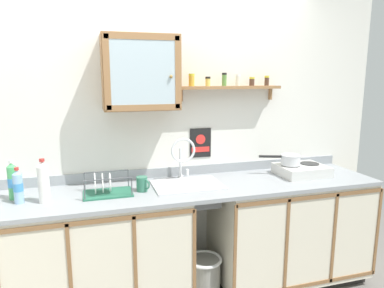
{
  "coord_description": "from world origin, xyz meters",
  "views": [
    {
      "loc": [
        -0.63,
        -2.26,
        1.77
      ],
      "look_at": [
        0.15,
        0.38,
        1.24
      ],
      "focal_mm": 32.91,
      "sensor_mm": 36.0,
      "label": 1
    }
  ],
  "objects_px": {
    "bottle_water_blue_0": "(18,187)",
    "mug": "(142,184)",
    "dish_rack": "(106,189)",
    "saucepan": "(290,159)",
    "bottle_opaque_white_2": "(44,183)",
    "sink": "(187,187)",
    "bottle_soda_green_1": "(13,181)",
    "wall_cabinet": "(141,73)",
    "hot_plate_stove": "(301,170)",
    "trash_bin": "(204,278)",
    "warning_sign": "(200,143)"
  },
  "relations": [
    {
      "from": "trash_bin",
      "to": "bottle_soda_green_1",
      "type": "bearing_deg",
      "value": 173.63
    },
    {
      "from": "wall_cabinet",
      "to": "hot_plate_stove",
      "type": "bearing_deg",
      "value": -6.03
    },
    {
      "from": "sink",
      "to": "bottle_soda_green_1",
      "type": "xyz_separation_m",
      "value": [
        -1.23,
        0.02,
        0.15
      ]
    },
    {
      "from": "saucepan",
      "to": "mug",
      "type": "height_order",
      "value": "saucepan"
    },
    {
      "from": "dish_rack",
      "to": "mug",
      "type": "xyz_separation_m",
      "value": [
        0.26,
        -0.0,
        0.02
      ]
    },
    {
      "from": "saucepan",
      "to": "wall_cabinet",
      "type": "relative_size",
      "value": 0.61
    },
    {
      "from": "saucepan",
      "to": "mug",
      "type": "distance_m",
      "value": 1.29
    },
    {
      "from": "bottle_water_blue_0",
      "to": "dish_rack",
      "type": "relative_size",
      "value": 0.72
    },
    {
      "from": "hot_plate_stove",
      "to": "sink",
      "type": "bearing_deg",
      "value": 179.66
    },
    {
      "from": "wall_cabinet",
      "to": "saucepan",
      "type": "bearing_deg",
      "value": -5.29
    },
    {
      "from": "dish_rack",
      "to": "hot_plate_stove",
      "type": "bearing_deg",
      "value": 1.71
    },
    {
      "from": "saucepan",
      "to": "wall_cabinet",
      "type": "bearing_deg",
      "value": 174.71
    },
    {
      "from": "trash_bin",
      "to": "sink",
      "type": "bearing_deg",
      "value": 130.82
    },
    {
      "from": "dish_rack",
      "to": "mug",
      "type": "relative_size",
      "value": 3.03
    },
    {
      "from": "warning_sign",
      "to": "dish_rack",
      "type": "bearing_deg",
      "value": -158.03
    },
    {
      "from": "saucepan",
      "to": "sink",
      "type": "bearing_deg",
      "value": -178.71
    },
    {
      "from": "bottle_opaque_white_2",
      "to": "wall_cabinet",
      "type": "bearing_deg",
      "value": 19.36
    },
    {
      "from": "bottle_soda_green_1",
      "to": "dish_rack",
      "type": "relative_size",
      "value": 0.8
    },
    {
      "from": "saucepan",
      "to": "bottle_opaque_white_2",
      "type": "height_order",
      "value": "bottle_opaque_white_2"
    },
    {
      "from": "dish_rack",
      "to": "saucepan",
      "type": "bearing_deg",
      "value": 2.82
    },
    {
      "from": "sink",
      "to": "bottle_water_blue_0",
      "type": "xyz_separation_m",
      "value": [
        -1.18,
        -0.07,
        0.13
      ]
    },
    {
      "from": "saucepan",
      "to": "dish_rack",
      "type": "bearing_deg",
      "value": -177.18
    },
    {
      "from": "bottle_water_blue_0",
      "to": "bottle_soda_green_1",
      "type": "distance_m",
      "value": 0.11
    },
    {
      "from": "saucepan",
      "to": "mug",
      "type": "bearing_deg",
      "value": -176.48
    },
    {
      "from": "bottle_water_blue_0",
      "to": "warning_sign",
      "type": "height_order",
      "value": "warning_sign"
    },
    {
      "from": "warning_sign",
      "to": "bottle_opaque_white_2",
      "type": "bearing_deg",
      "value": -162.49
    },
    {
      "from": "bottle_water_blue_0",
      "to": "bottle_soda_green_1",
      "type": "height_order",
      "value": "bottle_soda_green_1"
    },
    {
      "from": "sink",
      "to": "dish_rack",
      "type": "relative_size",
      "value": 1.53
    },
    {
      "from": "bottle_opaque_white_2",
      "to": "dish_rack",
      "type": "relative_size",
      "value": 0.88
    },
    {
      "from": "saucepan",
      "to": "warning_sign",
      "type": "height_order",
      "value": "warning_sign"
    },
    {
      "from": "hot_plate_stove",
      "to": "dish_rack",
      "type": "height_order",
      "value": "dish_rack"
    },
    {
      "from": "bottle_opaque_white_2",
      "to": "wall_cabinet",
      "type": "height_order",
      "value": "wall_cabinet"
    },
    {
      "from": "mug",
      "to": "wall_cabinet",
      "type": "bearing_deg",
      "value": 78.99
    },
    {
      "from": "dish_rack",
      "to": "warning_sign",
      "type": "xyz_separation_m",
      "value": [
        0.82,
        0.33,
        0.24
      ]
    },
    {
      "from": "wall_cabinet",
      "to": "bottle_opaque_white_2",
      "type": "bearing_deg",
      "value": -160.64
    },
    {
      "from": "dish_rack",
      "to": "bottle_soda_green_1",
      "type": "bearing_deg",
      "value": 172.77
    },
    {
      "from": "sink",
      "to": "bottle_opaque_white_2",
      "type": "relative_size",
      "value": 1.75
    },
    {
      "from": "bottle_opaque_white_2",
      "to": "mug",
      "type": "bearing_deg",
      "value": 4.54
    },
    {
      "from": "hot_plate_stove",
      "to": "trash_bin",
      "type": "height_order",
      "value": "hot_plate_stove"
    },
    {
      "from": "sink",
      "to": "wall_cabinet",
      "type": "height_order",
      "value": "wall_cabinet"
    },
    {
      "from": "bottle_opaque_white_2",
      "to": "dish_rack",
      "type": "height_order",
      "value": "bottle_opaque_white_2"
    },
    {
      "from": "trash_bin",
      "to": "dish_rack",
      "type": "bearing_deg",
      "value": 174.37
    },
    {
      "from": "hot_plate_stove",
      "to": "bottle_water_blue_0",
      "type": "distance_m",
      "value": 2.21
    },
    {
      "from": "hot_plate_stove",
      "to": "mug",
      "type": "xyz_separation_m",
      "value": [
        -1.38,
        -0.05,
        0.01
      ]
    },
    {
      "from": "hot_plate_stove",
      "to": "dish_rack",
      "type": "xyz_separation_m",
      "value": [
        -1.64,
        -0.05,
        -0.01
      ]
    },
    {
      "from": "bottle_water_blue_0",
      "to": "bottle_opaque_white_2",
      "type": "bearing_deg",
      "value": -13.19
    },
    {
      "from": "wall_cabinet",
      "to": "trash_bin",
      "type": "bearing_deg",
      "value": -31.58
    },
    {
      "from": "hot_plate_stove",
      "to": "trash_bin",
      "type": "xyz_separation_m",
      "value": [
        -0.92,
        -0.12,
        -0.79
      ]
    },
    {
      "from": "bottle_water_blue_0",
      "to": "mug",
      "type": "xyz_separation_m",
      "value": [
        0.83,
        0.01,
        -0.06
      ]
    },
    {
      "from": "bottle_soda_green_1",
      "to": "warning_sign",
      "type": "bearing_deg",
      "value": 9.96
    }
  ]
}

